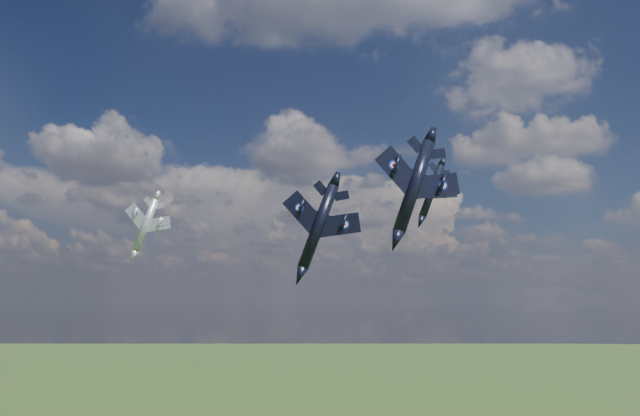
% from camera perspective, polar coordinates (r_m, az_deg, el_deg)
% --- Properties ---
extents(jet_lead_navy, '(14.29, 17.92, 7.33)m').
position_cam_1_polar(jet_lead_navy, '(84.63, -0.15, -1.65)').
color(jet_lead_navy, black).
extents(jet_right_navy, '(15.21, 17.40, 6.42)m').
position_cam_1_polar(jet_right_navy, '(67.75, 8.62, 1.99)').
color(jet_right_navy, black).
extents(jet_high_navy, '(14.57, 16.29, 6.21)m').
position_cam_1_polar(jet_high_navy, '(107.56, 10.18, 1.54)').
color(jet_high_navy, black).
extents(jet_left_silver, '(9.50, 12.71, 5.64)m').
position_cam_1_polar(jet_left_silver, '(107.28, -15.65, -1.49)').
color(jet_left_silver, '#A4A7AF').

